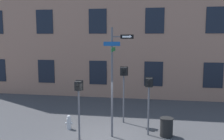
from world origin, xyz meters
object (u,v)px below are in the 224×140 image
object	(u,v)px
trash_bin	(166,127)
street_sign_pole	(114,74)
pedestrian_signal_right	(149,91)
fire_hydrant	(69,122)
pedestrian_signal_left	(79,94)
pedestrian_signal_across	(124,79)

from	to	relation	value
trash_bin	street_sign_pole	bearing A→B (deg)	-169.66
pedestrian_signal_right	fire_hydrant	size ratio (longest dim) A/B	3.81
fire_hydrant	trash_bin	bearing A→B (deg)	-1.86
pedestrian_signal_right	street_sign_pole	bearing A→B (deg)	-163.61
pedestrian_signal_left	pedestrian_signal_right	xyz separation A→B (m)	(2.94, 1.01, 0.05)
street_sign_pole	pedestrian_signal_left	bearing A→B (deg)	-158.54
pedestrian_signal_right	pedestrian_signal_across	bearing A→B (deg)	131.45
pedestrian_signal_left	pedestrian_signal_right	distance (m)	3.11
pedestrian_signal_left	fire_hydrant	xyz separation A→B (m)	(-0.85, 1.14, -1.69)
street_sign_pole	pedestrian_signal_right	size ratio (longest dim) A/B	1.82
pedestrian_signal_across	trash_bin	xyz separation A→B (m)	(2.12, -1.49, -1.90)
trash_bin	pedestrian_signal_right	bearing A→B (deg)	178.52
pedestrian_signal_right	fire_hydrant	world-z (taller)	pedestrian_signal_right
pedestrian_signal_left	pedestrian_signal_across	world-z (taller)	pedestrian_signal_across
street_sign_pole	pedestrian_signal_left	distance (m)	1.74
pedestrian_signal_right	fire_hydrant	xyz separation A→B (m)	(-3.80, 0.13, -1.73)
pedestrian_signal_right	trash_bin	world-z (taller)	pedestrian_signal_right
street_sign_pole	fire_hydrant	world-z (taller)	street_sign_pole
fire_hydrant	trash_bin	distance (m)	4.62
pedestrian_signal_left	pedestrian_signal_right	world-z (taller)	pedestrian_signal_right
pedestrian_signal_left	pedestrian_signal_right	bearing A→B (deg)	18.88
pedestrian_signal_right	trash_bin	bearing A→B (deg)	-1.48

